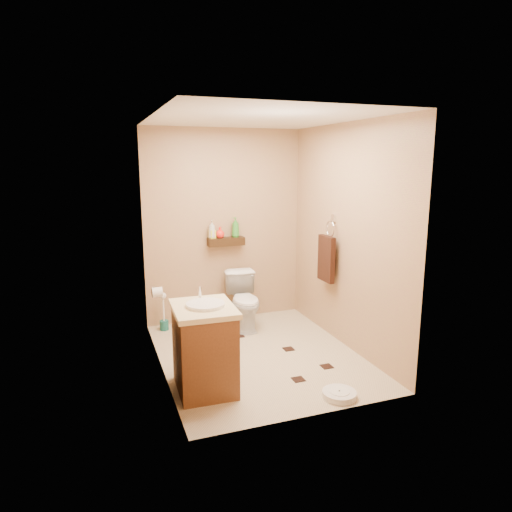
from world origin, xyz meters
name	(u,v)px	position (x,y,z in m)	size (l,w,h in m)	color
ground	(258,355)	(0.00, 0.00, 0.00)	(2.50, 2.50, 0.00)	beige
wall_back	(224,226)	(0.00, 1.25, 1.20)	(2.00, 0.04, 2.40)	#AA7C61
wall_front	(316,270)	(0.00, -1.25, 1.20)	(2.00, 0.04, 2.40)	#AA7C61
wall_left	(157,249)	(-1.00, 0.00, 1.20)	(0.04, 2.50, 2.40)	#AA7C61
wall_right	(346,237)	(1.00, 0.00, 1.20)	(0.04, 2.50, 2.40)	#AA7C61
ceiling	(259,118)	(0.00, 0.00, 2.40)	(2.00, 2.50, 0.02)	silver
wall_shelf	(226,242)	(0.00, 1.17, 1.02)	(0.46, 0.14, 0.10)	#35200E
floor_accents	(260,356)	(0.01, -0.05, 0.00)	(1.28, 1.33, 0.01)	black
toilet	(244,301)	(0.13, 0.83, 0.33)	(0.37, 0.66, 0.67)	white
vanity	(204,347)	(-0.70, -0.52, 0.40)	(0.54, 0.65, 0.89)	brown
bathroom_scale	(339,394)	(0.35, -1.07, 0.03)	(0.38, 0.38, 0.06)	white
toilet_brush	(164,317)	(-0.82, 1.07, 0.16)	(0.11, 0.11, 0.47)	#175C55
towel_ring	(327,256)	(0.91, 0.25, 0.95)	(0.12, 0.30, 0.76)	silver
toilet_paper	(157,292)	(-0.94, 0.65, 0.60)	(0.12, 0.11, 0.12)	white
bottle_a	(212,229)	(-0.18, 1.17, 1.18)	(0.09, 0.09, 0.22)	beige
bottle_b	(212,232)	(-0.18, 1.17, 1.15)	(0.07, 0.07, 0.16)	yellow
bottle_c	(220,232)	(-0.08, 1.17, 1.14)	(0.11, 0.11, 0.14)	red
bottle_d	(235,227)	(0.12, 1.17, 1.19)	(0.10, 0.10, 0.25)	#34882D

